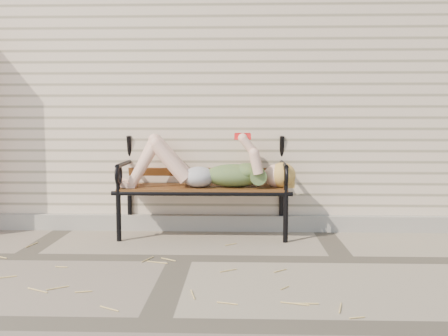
{
  "coord_description": "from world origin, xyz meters",
  "views": [
    {
      "loc": [
        0.45,
        -3.74,
        1.07
      ],
      "look_at": [
        0.32,
        0.61,
        0.64
      ],
      "focal_mm": 40.0,
      "sensor_mm": 36.0,
      "label": 1
    }
  ],
  "objects": [
    {
      "name": "foundation_strip",
      "position": [
        0.0,
        0.97,
        0.07
      ],
      "size": [
        8.0,
        0.1,
        0.15
      ],
      "primitive_type": "cube",
      "color": "gray",
      "rests_on": "ground"
    },
    {
      "name": "reading_woman",
      "position": [
        0.14,
        0.72,
        0.64
      ],
      "size": [
        1.56,
        0.35,
        0.49
      ],
      "color": "#093944",
      "rests_on": "ground"
    },
    {
      "name": "garden_bench",
      "position": [
        0.12,
        0.85,
        0.6
      ],
      "size": [
        1.66,
        0.66,
        1.07
      ],
      "color": "black",
      "rests_on": "ground"
    },
    {
      "name": "ground",
      "position": [
        0.0,
        0.0,
        0.0
      ],
      "size": [
        80.0,
        80.0,
        0.0
      ],
      "primitive_type": "plane",
      "color": "gray",
      "rests_on": "ground"
    },
    {
      "name": "straw_scatter",
      "position": [
        -0.29,
        -0.5,
        0.01
      ],
      "size": [
        3.09,
        1.65,
        0.01
      ],
      "color": "#DDBD6C",
      "rests_on": "ground"
    },
    {
      "name": "house_wall",
      "position": [
        0.0,
        3.0,
        1.5
      ],
      "size": [
        8.0,
        4.0,
        3.0
      ],
      "primitive_type": "cube",
      "color": "beige",
      "rests_on": "ground"
    }
  ]
}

